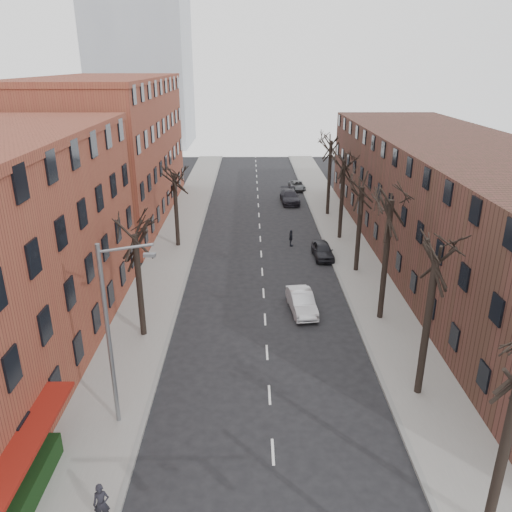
{
  "coord_description": "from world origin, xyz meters",
  "views": [
    {
      "loc": [
        -0.94,
        -9.16,
        15.95
      ],
      "look_at": [
        -0.58,
        21.32,
        4.0
      ],
      "focal_mm": 35.0,
      "sensor_mm": 36.0,
      "label": 1
    }
  ],
  "objects_px": {
    "parked_car_near": "(323,250)",
    "pedestrian_a": "(101,503)",
    "silver_sedan": "(302,302)",
    "parked_car_mid": "(290,197)"
  },
  "relations": [
    {
      "from": "parked_car_near",
      "to": "pedestrian_a",
      "type": "relative_size",
      "value": 2.44
    },
    {
      "from": "silver_sedan",
      "to": "pedestrian_a",
      "type": "distance_m",
      "value": 18.92
    },
    {
      "from": "silver_sedan",
      "to": "pedestrian_a",
      "type": "relative_size",
      "value": 2.62
    },
    {
      "from": "parked_car_near",
      "to": "pedestrian_a",
      "type": "bearing_deg",
      "value": -116.25
    },
    {
      "from": "pedestrian_a",
      "to": "parked_car_mid",
      "type": "bearing_deg",
      "value": 68.77
    },
    {
      "from": "parked_car_near",
      "to": "parked_car_mid",
      "type": "xyz_separation_m",
      "value": [
        -1.5,
        17.99,
        0.06
      ]
    },
    {
      "from": "parked_car_near",
      "to": "parked_car_mid",
      "type": "distance_m",
      "value": 18.06
    },
    {
      "from": "parked_car_mid",
      "to": "pedestrian_a",
      "type": "bearing_deg",
      "value": -105.43
    },
    {
      "from": "parked_car_near",
      "to": "parked_car_mid",
      "type": "relative_size",
      "value": 0.78
    },
    {
      "from": "parked_car_near",
      "to": "parked_car_mid",
      "type": "height_order",
      "value": "parked_car_mid"
    }
  ]
}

